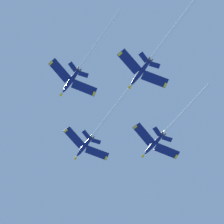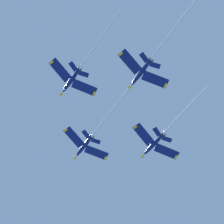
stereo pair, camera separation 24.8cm
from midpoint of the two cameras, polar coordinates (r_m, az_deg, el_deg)
jet_lead at (r=182.40m, az=-1.76°, el=-2.05°), size 22.29×40.04×19.27m
jet_left_wing at (r=171.88m, az=-3.62°, el=5.43°), size 20.31×35.89×16.05m
jet_right_wing at (r=176.60m, az=5.95°, el=-2.62°), size 19.57×34.53×16.46m
jet_slot at (r=163.70m, az=5.21°, el=6.98°), size 22.52×39.98×17.93m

